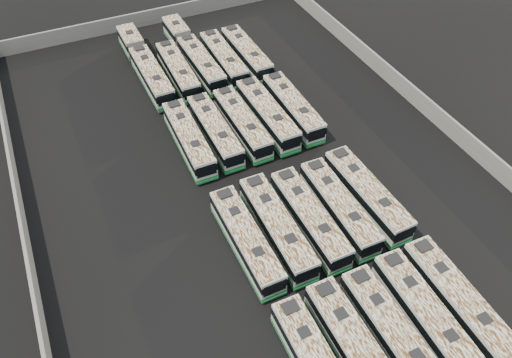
{
  "coord_description": "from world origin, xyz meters",
  "views": [
    {
      "loc": [
        -15.3,
        -31.51,
        36.41
      ],
      "look_at": [
        -0.8,
        -0.62,
        1.6
      ],
      "focal_mm": 35.0,
      "sensor_mm": 36.0,
      "label": 1
    }
  ],
  "objects_px": {
    "bus_midback_center": "(242,123)",
    "bus_midfront_far_right": "(367,194)",
    "bus_midback_left": "(215,131)",
    "bus_midback_far_right": "(293,108)",
    "bus_back_right": "(224,59)",
    "bus_back_far_left": "(145,65)",
    "bus_front_left": "(357,351)",
    "bus_front_far_right": "(457,301)",
    "bus_midfront_far_left": "(246,240)",
    "bus_midfront_right": "(339,207)",
    "bus_midfront_left": "(277,228)",
    "bus_front_center": "(393,335)",
    "bus_midfront_center": "(309,218)",
    "bus_back_far_right": "(247,54)",
    "bus_midback_far_left": "(189,139)",
    "bus_back_center": "(193,53)",
    "bus_front_right": "(425,317)",
    "bus_back_left": "(178,71)"
  },
  "relations": [
    {
      "from": "bus_front_center",
      "to": "bus_midback_left",
      "type": "bearing_deg",
      "value": 96.86
    },
    {
      "from": "bus_midfront_far_right",
      "to": "bus_back_far_left",
      "type": "relative_size",
      "value": 0.65
    },
    {
      "from": "bus_midfront_left",
      "to": "bus_midback_center",
      "type": "relative_size",
      "value": 1.04
    },
    {
      "from": "bus_midfront_center",
      "to": "bus_back_far_left",
      "type": "distance_m",
      "value": 31.56
    },
    {
      "from": "bus_midfront_far_left",
      "to": "bus_midback_far_right",
      "type": "bearing_deg",
      "value": 49.71
    },
    {
      "from": "bus_midfront_left",
      "to": "bus_midfront_right",
      "type": "relative_size",
      "value": 1.03
    },
    {
      "from": "bus_midfront_far_left",
      "to": "bus_back_far_right",
      "type": "bearing_deg",
      "value": 65.38
    },
    {
      "from": "bus_midback_far_left",
      "to": "bus_midback_far_right",
      "type": "xyz_separation_m",
      "value": [
        12.57,
        0.13,
        0.0
      ]
    },
    {
      "from": "bus_front_center",
      "to": "bus_back_center",
      "type": "distance_m",
      "value": 43.4
    },
    {
      "from": "bus_front_right",
      "to": "bus_midback_far_left",
      "type": "height_order",
      "value": "bus_front_right"
    },
    {
      "from": "bus_front_left",
      "to": "bus_midback_left",
      "type": "distance_m",
      "value": 27.59
    },
    {
      "from": "bus_midback_far_left",
      "to": "bus_midfront_left",
      "type": "bearing_deg",
      "value": -77.2
    },
    {
      "from": "bus_midfront_right",
      "to": "bus_midback_far_left",
      "type": "height_order",
      "value": "bus_midback_far_left"
    },
    {
      "from": "bus_midback_center",
      "to": "bus_midfront_far_right",
      "type": "bearing_deg",
      "value": -67.1
    },
    {
      "from": "bus_midfront_right",
      "to": "bus_back_far_left",
      "type": "bearing_deg",
      "value": 108.28
    },
    {
      "from": "bus_midfront_center",
      "to": "bus_back_right",
      "type": "distance_m",
      "value": 27.97
    },
    {
      "from": "bus_midback_left",
      "to": "bus_back_far_left",
      "type": "distance_m",
      "value": 16.15
    },
    {
      "from": "bus_back_far_left",
      "to": "bus_back_far_right",
      "type": "xyz_separation_m",
      "value": [
        12.67,
        -3.21,
        -0.01
      ]
    },
    {
      "from": "bus_front_right",
      "to": "bus_midfront_far_left",
      "type": "bearing_deg",
      "value": 128.42
    },
    {
      "from": "bus_midback_left",
      "to": "bus_midback_far_right",
      "type": "bearing_deg",
      "value": 0.36
    },
    {
      "from": "bus_midback_center",
      "to": "bus_midback_far_right",
      "type": "bearing_deg",
      "value": 0.49
    },
    {
      "from": "bus_midfront_far_left",
      "to": "bus_back_left",
      "type": "height_order",
      "value": "bus_midfront_far_left"
    },
    {
      "from": "bus_back_left",
      "to": "bus_back_far_right",
      "type": "height_order",
      "value": "bus_back_far_right"
    },
    {
      "from": "bus_midfront_far_left",
      "to": "bus_midfront_left",
      "type": "relative_size",
      "value": 0.97
    },
    {
      "from": "bus_midfront_center",
      "to": "bus_back_far_right",
      "type": "xyz_separation_m",
      "value": [
        6.3,
        27.7,
        -0.0
      ]
    },
    {
      "from": "bus_midback_center",
      "to": "bus_front_center",
      "type": "bearing_deg",
      "value": -90.28
    },
    {
      "from": "bus_midback_far_right",
      "to": "bus_back_left",
      "type": "xyz_separation_m",
      "value": [
        -9.41,
        12.61,
        -0.02
      ]
    },
    {
      "from": "bus_front_right",
      "to": "bus_back_right",
      "type": "xyz_separation_m",
      "value": [
        -0.12,
        40.17,
        -0.02
      ]
    },
    {
      "from": "bus_front_right",
      "to": "bus_back_left",
      "type": "distance_m",
      "value": 40.6
    },
    {
      "from": "bus_midfront_far_right",
      "to": "bus_midback_far_right",
      "type": "height_order",
      "value": "bus_midfront_far_right"
    },
    {
      "from": "bus_midback_far_right",
      "to": "bus_front_center",
      "type": "bearing_deg",
      "value": -102.15
    },
    {
      "from": "bus_back_center",
      "to": "bus_midfront_right",
      "type": "bearing_deg",
      "value": -85.31
    },
    {
      "from": "bus_midfront_center",
      "to": "bus_back_right",
      "type": "xyz_separation_m",
      "value": [
        3.13,
        27.79,
        -0.01
      ]
    },
    {
      "from": "bus_front_center",
      "to": "bus_back_far_left",
      "type": "xyz_separation_m",
      "value": [
        -6.41,
        43.46,
        0.0
      ]
    },
    {
      "from": "bus_front_center",
      "to": "bus_back_right",
      "type": "bearing_deg",
      "value": 85.82
    },
    {
      "from": "bus_front_left",
      "to": "bus_midfront_right",
      "type": "height_order",
      "value": "bus_front_left"
    },
    {
      "from": "bus_midfront_right",
      "to": "bus_midback_left",
      "type": "relative_size",
      "value": 1.01
    },
    {
      "from": "bus_midback_far_right",
      "to": "bus_back_right",
      "type": "xyz_separation_m",
      "value": [
        -3.24,
        12.67,
        -0.01
      ]
    },
    {
      "from": "bus_midfront_far_left",
      "to": "bus_back_left",
      "type": "distance_m",
      "value": 27.71
    },
    {
      "from": "bus_front_right",
      "to": "bus_front_far_right",
      "type": "relative_size",
      "value": 1.0
    },
    {
      "from": "bus_midfront_center",
      "to": "bus_midfront_right",
      "type": "relative_size",
      "value": 1.0
    },
    {
      "from": "bus_midfront_far_left",
      "to": "bus_midfront_center",
      "type": "height_order",
      "value": "bus_midfront_center"
    },
    {
      "from": "bus_front_right",
      "to": "bus_midback_far_left",
      "type": "distance_m",
      "value": 28.95
    },
    {
      "from": "bus_front_far_right",
      "to": "bus_midfront_far_left",
      "type": "height_order",
      "value": "bus_front_far_right"
    },
    {
      "from": "bus_midfront_left",
      "to": "bus_midback_far_right",
      "type": "distance_m",
      "value": 17.64
    },
    {
      "from": "bus_midback_far_right",
      "to": "bus_back_center",
      "type": "height_order",
      "value": "bus_midback_far_right"
    },
    {
      "from": "bus_front_far_right",
      "to": "bus_midback_center",
      "type": "height_order",
      "value": "bus_front_far_right"
    },
    {
      "from": "bus_front_right",
      "to": "bus_midfront_center",
      "type": "bearing_deg",
      "value": 106.17
    },
    {
      "from": "bus_back_far_left",
      "to": "bus_midfront_center",
      "type": "bearing_deg",
      "value": -78.95
    },
    {
      "from": "bus_midfront_far_right",
      "to": "bus_back_left",
      "type": "relative_size",
      "value": 1.03
    }
  ]
}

